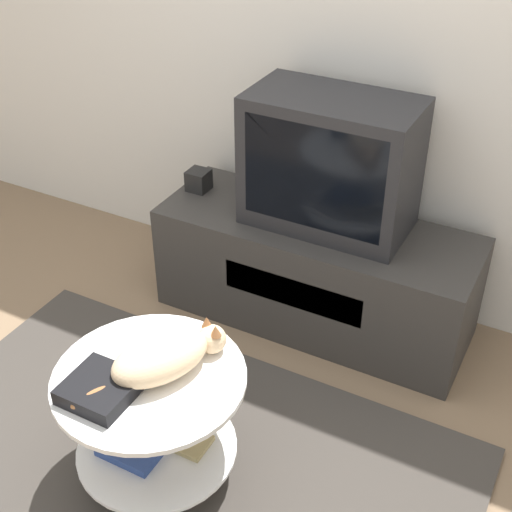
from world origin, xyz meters
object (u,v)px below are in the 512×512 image
object	(u,v)px
tv	(330,163)
speaker	(199,180)
dvd_box	(100,389)
cat	(164,357)

from	to	relation	value
tv	speaker	bearing A→B (deg)	-178.97
tv	speaker	size ratio (longest dim) A/B	7.15
speaker	dvd_box	distance (m)	1.28
dvd_box	tv	bearing A→B (deg)	80.23
dvd_box	cat	size ratio (longest dim) A/B	0.42
tv	cat	bearing A→B (deg)	-95.23
cat	dvd_box	bearing A→B (deg)	173.24
cat	speaker	bearing A→B (deg)	53.21
speaker	tv	bearing A→B (deg)	1.03
tv	dvd_box	xyz separation A→B (m)	(-0.21, -1.23, -0.26)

